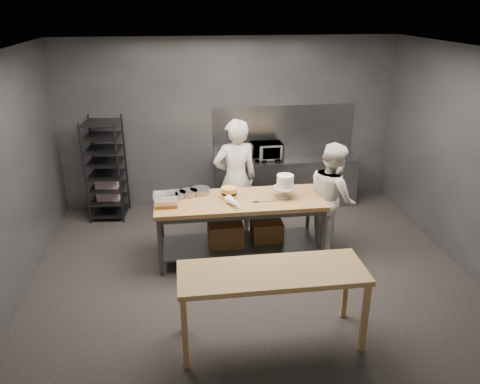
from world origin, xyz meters
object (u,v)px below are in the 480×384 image
at_px(work_table, 241,221).
at_px(frosted_cake_stand, 285,183).
at_px(layer_cake, 229,193).
at_px(microwave, 267,151).
at_px(speed_rack, 106,170).
at_px(near_counter, 272,278).
at_px(chef_behind, 235,179).
at_px(chef_right, 332,198).

xyz_separation_m(work_table, frosted_cake_stand, (0.63, -0.03, 0.56)).
bearing_deg(layer_cake, work_table, -17.79).
relative_size(work_table, microwave, 4.43).
bearing_deg(frosted_cake_stand, speed_rack, 147.45).
relative_size(near_counter, speed_rack, 1.14).
relative_size(work_table, layer_cake, 10.80).
bearing_deg(chef_behind, work_table, 80.09).
xyz_separation_m(speed_rack, chef_right, (3.46, -1.68, -0.02)).
xyz_separation_m(chef_behind, frosted_cake_stand, (0.62, -0.72, 0.17)).
distance_m(work_table, layer_cake, 0.46).
xyz_separation_m(near_counter, frosted_cake_stand, (0.56, 1.88, 0.32)).
distance_m(near_counter, frosted_cake_stand, 1.99).
relative_size(work_table, frosted_cake_stand, 7.05).
distance_m(chef_right, layer_cake, 1.54).
height_order(speed_rack, microwave, speed_rack).
height_order(work_table, layer_cake, layer_cake).
bearing_deg(work_table, chef_right, 1.37).
distance_m(microwave, layer_cake, 1.94).
relative_size(chef_behind, frosted_cake_stand, 5.65).
bearing_deg(frosted_cake_stand, microwave, 87.50).
distance_m(near_counter, speed_rack, 4.22).
bearing_deg(near_counter, layer_cake, 96.81).
bearing_deg(near_counter, frosted_cake_stand, 73.46).
bearing_deg(frosted_cake_stand, layer_cake, 173.97).
height_order(work_table, chef_right, chef_right).
bearing_deg(microwave, frosted_cake_stand, -92.50).
xyz_separation_m(chef_right, microwave, (-0.66, 1.76, 0.21)).
bearing_deg(layer_cake, chef_right, -0.75).
height_order(chef_behind, chef_right, chef_behind).
height_order(near_counter, layer_cake, layer_cake).
bearing_deg(microwave, near_counter, -99.78).
bearing_deg(microwave, chef_right, -69.50).
relative_size(work_table, speed_rack, 1.37).
xyz_separation_m(chef_right, layer_cake, (-1.53, 0.02, 0.16)).
bearing_deg(microwave, layer_cake, -116.68).
relative_size(chef_right, layer_cake, 7.57).
bearing_deg(chef_behind, speed_rack, -35.23).
xyz_separation_m(near_counter, microwave, (0.64, 3.70, 0.24)).
relative_size(microwave, frosted_cake_stand, 1.59).
bearing_deg(chef_right, layer_cake, 84.72).
height_order(work_table, microwave, microwave).
bearing_deg(chef_behind, microwave, -131.80).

